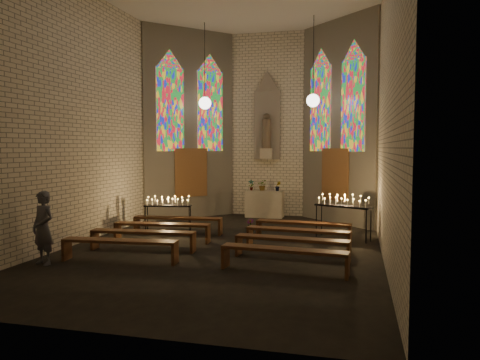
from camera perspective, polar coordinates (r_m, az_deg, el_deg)
name	(u,v)px	position (r m, az deg, el deg)	size (l,w,h in m)	color
floor	(225,247)	(12.54, -1.83, -8.13)	(12.00, 12.00, 0.00)	black
room	(253,115)	(15.57, 1.57, 7.98)	(8.22, 12.43, 7.00)	beige
altar	(265,204)	(17.70, 3.01, -2.93)	(1.40, 0.60, 1.00)	#C1B69D
flower_vase_left	(251,185)	(17.77, 1.37, -0.62)	(0.22, 0.15, 0.41)	#4C723F
flower_vase_center	(263,185)	(17.73, 2.77, -0.63)	(0.37, 0.32, 0.41)	#4C723F
flower_vase_right	(278,186)	(17.58, 4.65, -0.74)	(0.21, 0.17, 0.37)	#4C723F
aisle_flower_pot	(250,226)	(14.42, 1.23, -5.65)	(0.24, 0.24, 0.44)	#4C723F
votive_stand_left	(168,203)	(14.64, -8.77, -2.81)	(1.49, 0.63, 1.06)	black
votive_stand_right	(343,203)	(13.71, 12.47, -2.76)	(1.67, 1.05, 1.22)	black
pew_left_0	(178,220)	(14.41, -7.58, -4.87)	(2.72, 0.61, 0.52)	#512D17
pew_right_0	(303,225)	(13.49, 7.69, -5.48)	(2.72, 0.61, 0.52)	#512D17
pew_left_1	(162,227)	(13.31, -9.50, -5.62)	(2.72, 0.61, 0.52)	#512D17
pew_right_1	(298,233)	(12.31, 7.07, -6.38)	(2.72, 0.61, 0.52)	#512D17
pew_left_2	(143,234)	(12.24, -11.75, -6.50)	(2.72, 0.61, 0.52)	#512D17
pew_right_2	(292,242)	(11.15, 6.31, -7.48)	(2.72, 0.61, 0.52)	#512D17
pew_left_3	(120,244)	(11.19, -14.45, -7.53)	(2.72, 0.61, 0.52)	#512D17
pew_right_3	(284,253)	(9.98, 5.36, -8.83)	(2.72, 0.61, 0.52)	#512D17
visitor	(43,228)	(11.43, -22.87, -5.40)	(0.61, 0.40, 1.66)	#50505B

